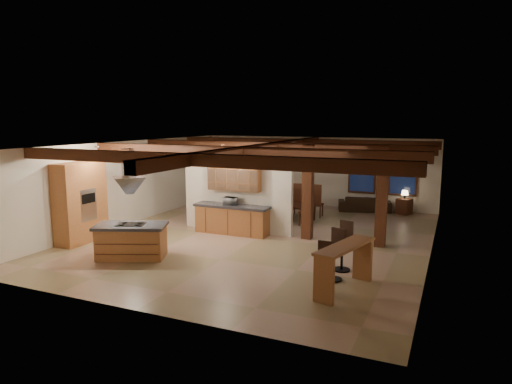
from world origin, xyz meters
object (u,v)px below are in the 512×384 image
(dining_table, at_px, (292,212))
(bar_counter, at_px, (345,260))
(kitchen_island, at_px, (132,241))
(sofa, at_px, (365,204))

(dining_table, height_order, bar_counter, bar_counter)
(kitchen_island, xyz_separation_m, bar_counter, (5.73, -0.09, 0.23))
(kitchen_island, height_order, dining_table, kitchen_island)
(bar_counter, bearing_deg, dining_table, 118.41)
(dining_table, xyz_separation_m, bar_counter, (3.38, -6.24, 0.40))
(sofa, bearing_deg, dining_table, 35.08)
(dining_table, relative_size, bar_counter, 0.81)
(dining_table, bearing_deg, kitchen_island, -90.35)
(dining_table, bearing_deg, bar_counter, -41.01)
(kitchen_island, relative_size, bar_counter, 1.04)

